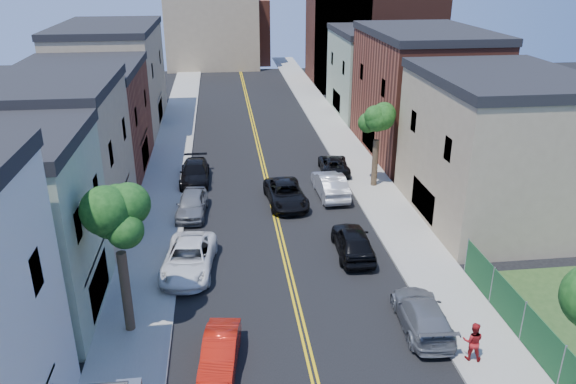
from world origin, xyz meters
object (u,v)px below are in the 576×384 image
object	(u,v)px
black_car_left	(195,173)
dark_car_right_far	(334,165)
grey_car_right	(422,314)
grey_car_left	(192,204)
silver_car_right	(330,185)
white_pickup	(189,258)
pedestrian_right	(473,341)
black_suv_lane	(286,194)
red_sedan	(220,351)
black_car_right	(353,241)

from	to	relation	value
black_car_left	dark_car_right_far	size ratio (longest dim) A/B	1.10
grey_car_right	dark_car_right_far	world-z (taller)	grey_car_right
grey_car_left	silver_car_right	bearing A→B (deg)	16.98
white_pickup	silver_car_right	bearing A→B (deg)	50.60
grey_car_left	dark_car_right_far	bearing A→B (deg)	36.50
black_car_left	pedestrian_right	size ratio (longest dim) A/B	3.01
grey_car_left	black_suv_lane	bearing A→B (deg)	13.80
white_pickup	black_car_left	world-z (taller)	white_pickup
white_pickup	grey_car_left	bearing A→B (deg)	96.69
black_car_left	white_pickup	bearing A→B (deg)	-88.90
black_car_left	grey_car_right	world-z (taller)	black_car_left
grey_car_left	black_car_left	bearing A→B (deg)	94.69
grey_car_right	pedestrian_right	world-z (taller)	pedestrian_right
red_sedan	black_suv_lane	bearing A→B (deg)	81.50
dark_car_right_far	pedestrian_right	distance (m)	23.34
black_car_left	dark_car_right_far	xyz separation A→B (m)	(11.00, 0.77, -0.10)
white_pickup	dark_car_right_far	bearing A→B (deg)	58.58
black_car_left	black_suv_lane	bearing A→B (deg)	-37.20
white_pickup	grey_car_left	size ratio (longest dim) A/B	1.21
red_sedan	pedestrian_right	world-z (taller)	pedestrian_right
red_sedan	dark_car_right_far	world-z (taller)	dark_car_right_far
grey_car_right	silver_car_right	size ratio (longest dim) A/B	0.97
silver_car_right	grey_car_left	bearing A→B (deg)	10.22
grey_car_left	black_suv_lane	distance (m)	6.52
silver_car_right	dark_car_right_far	world-z (taller)	silver_car_right
black_car_left	silver_car_right	distance (m)	10.55
dark_car_right_far	pedestrian_right	size ratio (longest dim) A/B	2.74
grey_car_left	black_car_right	size ratio (longest dim) A/B	0.94
black_car_left	grey_car_right	size ratio (longest dim) A/B	1.05
white_pickup	grey_car_right	bearing A→B (deg)	-24.83
white_pickup	black_car_right	world-z (taller)	black_car_right
white_pickup	grey_car_left	xyz separation A→B (m)	(-0.09, 7.43, 0.01)
silver_car_right	black_car_left	bearing A→B (deg)	-23.87
black_car_right	black_suv_lane	bearing A→B (deg)	-66.66
red_sedan	silver_car_right	distance (m)	19.29
black_car_left	pedestrian_right	distance (m)	25.66
grey_car_left	black_car_left	world-z (taller)	grey_car_left
grey_car_left	grey_car_right	bearing A→B (deg)	-47.05
pedestrian_right	white_pickup	bearing A→B (deg)	-15.49
white_pickup	grey_car_right	world-z (taller)	white_pickup
red_sedan	grey_car_right	size ratio (longest dim) A/B	0.80
grey_car_right	silver_car_right	distance (m)	16.12
white_pickup	black_suv_lane	size ratio (longest dim) A/B	1.04
grey_car_right	black_car_right	bearing A→B (deg)	-74.51
dark_car_right_far	pedestrian_right	world-z (taller)	pedestrian_right
grey_car_right	dark_car_right_far	size ratio (longest dim) A/B	1.05
grey_car_left	grey_car_right	xyz separation A→B (m)	(11.00, -13.95, -0.06)
black_car_right	dark_car_right_far	distance (m)	13.57
red_sedan	pedestrian_right	xyz separation A→B (m)	(10.58, -1.10, 0.36)
grey_car_right	black_car_right	xyz separation A→B (m)	(-1.56, 7.29, 0.11)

